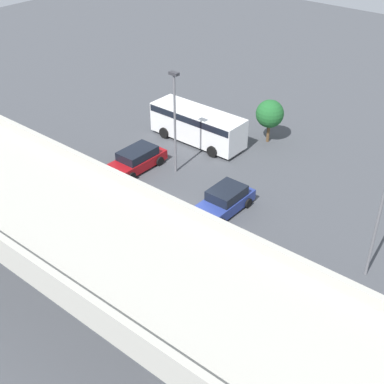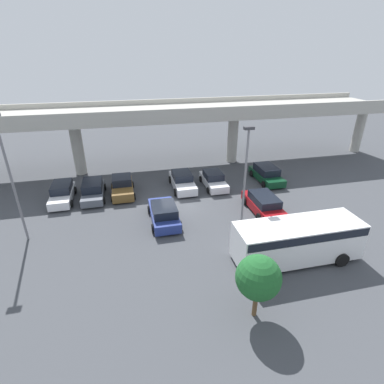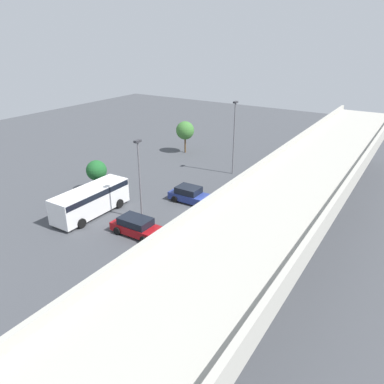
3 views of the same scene
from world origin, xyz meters
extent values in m
plane|color=#424449|center=(0.00, 0.00, 0.00)|extent=(111.01, 111.01, 0.00)
cube|color=#ADAAA0|center=(0.00, 10.03, 6.07)|extent=(51.80, 6.76, 0.90)
cube|color=#ADAAA0|center=(0.00, 6.79, 6.79)|extent=(51.80, 0.30, 0.55)
cylinder|color=#ADAAA0|center=(-8.63, 10.03, 2.81)|extent=(1.18, 1.18, 5.62)
cube|color=silver|center=(-9.62, 3.50, 0.53)|extent=(1.72, 4.52, 0.70)
cube|color=black|center=(-9.62, 3.88, 1.21)|extent=(1.58, 2.55, 0.66)
cylinder|color=black|center=(-8.74, 2.10, 0.33)|extent=(0.22, 0.65, 0.65)
cylinder|color=black|center=(-10.51, 2.10, 0.33)|extent=(0.22, 0.65, 0.65)
cylinder|color=black|center=(-8.74, 4.91, 0.33)|extent=(0.22, 0.65, 0.65)
cylinder|color=black|center=(-10.51, 4.91, 0.33)|extent=(0.22, 0.65, 0.65)
cube|color=#515660|center=(-6.99, 3.56, 0.50)|extent=(1.83, 4.68, 0.66)
cube|color=black|center=(-6.99, 3.69, 1.19)|extent=(1.68, 2.62, 0.72)
cylinder|color=black|center=(-6.05, 2.11, 0.32)|extent=(0.22, 0.64, 0.64)
cylinder|color=black|center=(-7.93, 2.11, 0.32)|extent=(0.22, 0.64, 0.64)
cylinder|color=black|center=(-6.05, 5.01, 0.32)|extent=(0.22, 0.64, 0.64)
cylinder|color=black|center=(-7.93, 5.01, 0.32)|extent=(0.22, 0.64, 0.64)
cube|color=brown|center=(-4.37, 3.68, 0.55)|extent=(1.89, 4.36, 0.78)
cube|color=black|center=(-4.37, 4.04, 1.29)|extent=(1.74, 1.97, 0.69)
cylinder|color=black|center=(-3.41, 2.33, 0.30)|extent=(0.22, 0.60, 0.60)
cylinder|color=black|center=(-5.34, 2.33, 0.30)|extent=(0.22, 0.60, 0.60)
cylinder|color=black|center=(-3.41, 5.04, 0.30)|extent=(0.22, 0.60, 0.60)
cylinder|color=black|center=(-5.34, 5.04, 0.30)|extent=(0.22, 0.60, 0.60)
cube|color=navy|center=(-1.35, -1.96, 0.55)|extent=(1.97, 4.74, 0.73)
cube|color=black|center=(-1.35, -2.37, 1.25)|extent=(1.81, 2.40, 0.67)
cylinder|color=black|center=(-2.35, -0.50, 0.34)|extent=(0.22, 0.67, 0.67)
cylinder|color=black|center=(-0.34, -0.50, 0.34)|extent=(0.22, 0.67, 0.67)
cylinder|color=black|center=(-2.35, -3.43, 0.34)|extent=(0.22, 0.67, 0.67)
cylinder|color=black|center=(-0.34, -3.43, 0.34)|extent=(0.22, 0.67, 0.67)
cube|color=silver|center=(1.32, 3.72, 0.57)|extent=(1.88, 4.87, 0.75)
cube|color=black|center=(1.32, 3.92, 1.26)|extent=(1.73, 2.30, 0.63)
cylinder|color=black|center=(2.28, 2.21, 0.36)|extent=(0.22, 0.72, 0.72)
cylinder|color=black|center=(0.36, 2.21, 0.36)|extent=(0.22, 0.72, 0.72)
cylinder|color=black|center=(2.28, 5.23, 0.36)|extent=(0.22, 0.72, 0.72)
cylinder|color=black|center=(0.36, 5.23, 0.36)|extent=(0.22, 0.72, 0.72)
cube|color=silver|center=(4.37, 3.44, 0.51)|extent=(1.77, 4.44, 0.68)
cube|color=black|center=(4.37, 3.60, 1.16)|extent=(1.63, 2.14, 0.62)
cylinder|color=black|center=(5.28, 2.06, 0.30)|extent=(0.22, 0.61, 0.61)
cylinder|color=black|center=(3.46, 2.06, 0.30)|extent=(0.22, 0.61, 0.61)
cylinder|color=black|center=(5.28, 4.81, 0.30)|extent=(0.22, 0.61, 0.61)
cylinder|color=black|center=(3.46, 4.81, 0.30)|extent=(0.22, 0.61, 0.61)
cube|color=maroon|center=(6.88, -2.32, 0.55)|extent=(1.92, 4.74, 0.72)
cube|color=black|center=(6.88, -2.48, 1.23)|extent=(1.77, 2.80, 0.64)
cylinder|color=black|center=(5.90, -0.85, 0.35)|extent=(0.22, 0.70, 0.70)
cylinder|color=black|center=(7.87, -0.85, 0.35)|extent=(0.22, 0.70, 0.70)
cylinder|color=black|center=(5.90, -3.78, 0.35)|extent=(0.22, 0.70, 0.70)
cylinder|color=black|center=(7.87, -3.78, 0.35)|extent=(0.22, 0.70, 0.70)
cube|color=#0C381E|center=(10.05, 3.52, 0.52)|extent=(1.92, 4.78, 0.68)
cube|color=black|center=(10.05, 3.65, 1.23)|extent=(1.77, 2.74, 0.72)
cylinder|color=black|center=(11.03, 2.04, 0.33)|extent=(0.22, 0.67, 0.67)
cylinder|color=black|center=(9.07, 2.04, 0.33)|extent=(0.22, 0.67, 0.67)
cylinder|color=black|center=(11.03, 5.00, 0.33)|extent=(0.22, 0.67, 0.67)
cylinder|color=black|center=(9.07, 5.00, 0.33)|extent=(0.22, 0.67, 0.67)
cube|color=white|center=(6.17, -8.61, 1.44)|extent=(8.01, 2.50, 2.40)
cube|color=black|center=(6.17, -8.61, 2.30)|extent=(7.85, 2.55, 0.53)
cylinder|color=black|center=(8.65, -7.34, 0.45)|extent=(0.90, 0.29, 0.90)
cylinder|color=black|center=(8.65, -9.88, 0.45)|extent=(0.90, 0.29, 0.90)
cylinder|color=black|center=(3.68, -7.34, 0.45)|extent=(0.90, 0.29, 0.90)
cylinder|color=black|center=(3.68, -9.88, 0.45)|extent=(0.90, 0.29, 0.90)
cylinder|color=slate|center=(-11.19, -2.23, 4.33)|extent=(0.16, 0.16, 8.67)
cylinder|color=slate|center=(4.39, -3.88, 3.71)|extent=(0.16, 0.16, 7.43)
cube|color=#333338|center=(4.39, -3.88, 7.53)|extent=(0.70, 0.35, 0.20)
cylinder|color=brown|center=(1.78, -12.21, 0.75)|extent=(0.24, 0.24, 1.50)
sphere|color=#1E5B28|center=(1.78, -12.21, 2.44)|extent=(2.22, 2.22, 2.22)
camera|label=1|loc=(-18.12, 21.38, 20.22)|focal=50.00mm
camera|label=2|loc=(-3.84, -22.30, 12.30)|focal=28.00mm
camera|label=3|loc=(28.41, 16.94, 16.21)|focal=35.00mm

